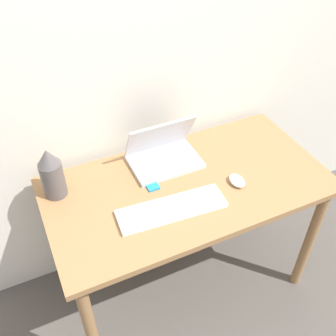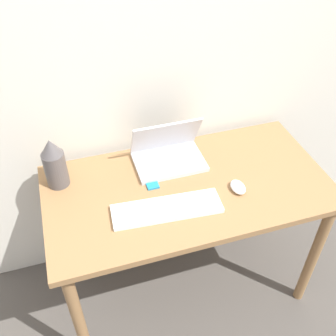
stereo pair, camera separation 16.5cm
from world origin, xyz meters
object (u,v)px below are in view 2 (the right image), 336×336
Objects in this scene: mouse at (238,187)px; mp3_player at (152,185)px; laptop at (168,153)px; keyboard at (167,209)px; vase at (54,163)px.

mp3_player is (-0.35, 0.13, -0.01)m from mouse.
keyboard is (-0.10, -0.30, -0.04)m from laptop.
mp3_player is (0.39, -0.14, -0.11)m from vase.
laptop is 0.69× the size of keyboard.
vase is (-0.41, 0.29, 0.11)m from keyboard.
vase reaches higher than keyboard.
vase is 4.50× the size of mp3_player.
keyboard is 0.51m from vase.
laptop reaches higher than mp3_player.
laptop is 3.51× the size of mouse.
mouse is 1.71× the size of mp3_player.
keyboard is at bearing -83.82° from mp3_player.
vase is (-0.73, 0.27, 0.10)m from mouse.
mp3_player is at bearing -128.79° from laptop.
mouse reaches higher than mp3_player.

